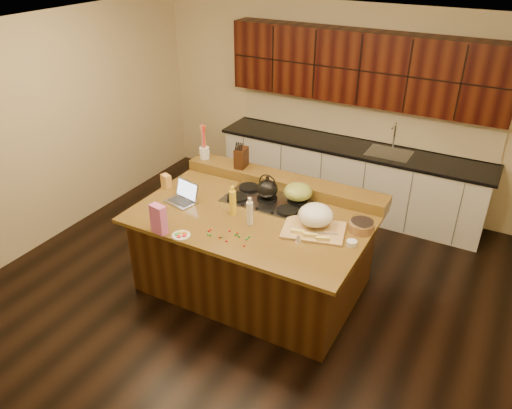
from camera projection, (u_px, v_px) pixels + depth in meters
The scene contains 35 objects.
room at pixel (254, 176), 4.93m from camera, with size 5.52×5.02×2.72m.
island at pixel (254, 250), 5.37m from camera, with size 2.40×1.60×0.92m.
back_ledge at pixel (284, 182), 5.65m from camera, with size 2.40×0.30×0.12m, color black.
cooktop at pixel (267, 200), 5.37m from camera, with size 0.92×0.52×0.05m.
back_counter at pixel (354, 142), 6.69m from camera, with size 3.70×0.66×2.40m.
kettle at pixel (267, 189), 5.30m from camera, with size 0.23×0.23×0.20m, color black.
green_bowl at pixel (298, 192), 5.28m from camera, with size 0.31×0.31×0.17m, color olive.
laptop at pixel (183, 196), 5.34m from camera, with size 0.35×0.30×0.22m.
oil_bottle at pixel (233, 203), 5.06m from camera, with size 0.07×0.07×0.27m, color yellow.
vinegar_bottle at pixel (250, 213), 4.89m from camera, with size 0.06×0.06×0.25m, color silver.
wooden_tray at pixel (315, 219), 4.84m from camera, with size 0.68×0.56×0.24m.
ramekin_a at pixel (352, 243), 4.62m from camera, with size 0.10×0.10×0.04m, color white.
ramekin_b at pixel (366, 226), 4.88m from camera, with size 0.10×0.10×0.04m, color white.
ramekin_c at pixel (324, 213), 5.10m from camera, with size 0.10×0.10×0.04m, color white.
strainer_bowl at pixel (362, 227), 4.83m from camera, with size 0.24×0.24×0.09m, color #996B3F.
kitchen_timer at pixel (298, 238), 4.68m from camera, with size 0.08×0.08×0.07m, color silver.
pink_bag at pixel (159, 219), 4.76m from camera, with size 0.16×0.08×0.29m, color #D363A8.
candy_plate at pixel (181, 235), 4.77m from camera, with size 0.18×0.18×0.01m, color white.
package_box at pixel (166, 181), 5.62m from camera, with size 0.11×0.08×0.16m, color #E4A550.
utensil_crock at pixel (205, 153), 6.04m from camera, with size 0.12×0.12×0.14m, color white.
knife_block at pixel (241, 158), 5.80m from camera, with size 0.12×0.19×0.23m, color black.
gumdrop_0 at pixel (230, 231), 4.83m from camera, with size 0.02×0.02×0.02m, color red.
gumdrop_1 at pixel (208, 234), 4.78m from camera, with size 0.02×0.02×0.02m, color #198C26.
gumdrop_2 at pixel (244, 246), 4.61m from camera, with size 0.02×0.02×0.02m, color red.
gumdrop_3 at pixel (239, 236), 4.74m from camera, with size 0.02×0.02×0.02m, color #198C26.
gumdrop_4 at pixel (211, 229), 4.85m from camera, with size 0.02×0.02×0.02m, color red.
gumdrop_5 at pixel (221, 237), 4.74m from camera, with size 0.02×0.02×0.02m, color #198C26.
gumdrop_6 at pixel (226, 241), 4.68m from camera, with size 0.02×0.02×0.02m, color red.
gumdrop_7 at pixel (249, 237), 4.74m from camera, with size 0.02×0.02×0.02m, color #198C26.
gumdrop_8 at pixel (209, 231), 4.83m from camera, with size 0.02×0.02×0.02m, color red.
gumdrop_9 at pixel (247, 239), 4.70m from camera, with size 0.02×0.02×0.02m, color #198C26.
gumdrop_10 at pixel (237, 233), 4.80m from camera, with size 0.02×0.02×0.02m, color red.
gumdrop_11 at pixel (236, 235), 4.77m from camera, with size 0.02×0.02×0.02m, color #198C26.
gumdrop_12 at pixel (220, 237), 4.73m from camera, with size 0.02×0.02×0.02m, color red.
gumdrop_13 at pixel (211, 235), 4.76m from camera, with size 0.02×0.02×0.02m, color #198C26.
Camera 1 is at (2.16, -3.88, 3.51)m, focal length 35.00 mm.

